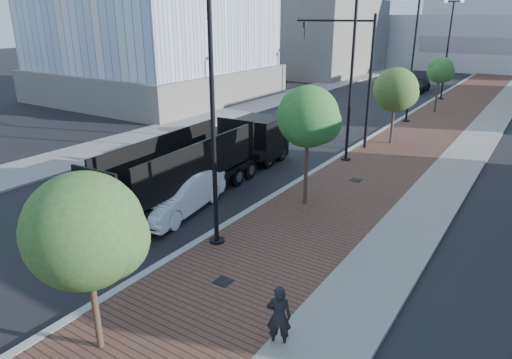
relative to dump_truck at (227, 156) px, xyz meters
The scene contains 23 objects.
sidewalk 25.15m from the dump_truck, 74.40° to the left, with size 7.00×140.00×0.12m, color #4C2D23.
concrete_strip 26.00m from the dump_truck, 68.66° to the left, with size 2.40×140.00×0.13m, color slate.
curb 24.44m from the dump_truck, 82.34° to the left, with size 0.30×140.00×0.14m, color gray.
west_sidewalk 26.11m from the dump_truck, 111.94° to the left, with size 4.00×140.00×0.12m, color slate.
dump_truck is the anchor object (origin of this frame).
white_sedan 4.50m from the dump_truck, 80.55° to the right, with size 1.80×5.15×1.70m, color white.
dark_car_mid 11.79m from the dump_truck, 101.17° to the left, with size 2.30×4.99×1.39m, color black.
dark_car_far 34.35m from the dump_truck, 89.31° to the left, with size 2.10×5.17×1.50m, color black.
pedestrian 12.53m from the dump_truck, 47.42° to the right, with size 0.63×0.41×1.72m, color black.
streetlight_1 7.57m from the dump_truck, 57.20° to the right, with size 1.44×0.56×9.21m.
streetlight_2 8.12m from the dump_truck, 58.11° to the left, with size 1.72×0.56×9.28m.
streetlight_3 18.83m from the dump_truck, 78.38° to the left, with size 1.44×0.56×9.21m.
streetlight_4 30.65m from the dump_truck, 82.73° to the left, with size 1.72×0.56×9.28m.
traffic_mast 10.35m from the dump_truck, 72.19° to the left, with size 5.09×0.20×8.00m.
tree_0 12.92m from the dump_truck, 67.42° to the right, with size 2.73×2.73×4.67m.
tree_1 5.65m from the dump_truck, ahead, with size 2.59×2.57×5.25m.
tree_2 12.45m from the dump_truck, 66.40° to the left, with size 2.75×2.75×4.90m.
tree_3 23.85m from the dump_truck, 78.08° to the left, with size 2.22×2.14×4.71m.
tower_podium 26.32m from the dump_truck, 142.02° to the left, with size 19.00×19.00×3.00m, color #65615A.
convention_center 69.37m from the dump_truck, 88.96° to the left, with size 50.00×30.00×50.00m.
commercial_block_nw 47.41m from the dump_truck, 110.75° to the left, with size 14.00×20.00×10.00m, color slate.
utility_cover_1 9.70m from the dump_truck, 54.08° to the right, with size 0.50×0.50×0.02m, color black.
utility_cover_2 6.59m from the dump_truck, 29.46° to the left, with size 0.50×0.50×0.02m, color black.
Camera 1 is at (9.91, -1.62, 7.88)m, focal length 31.91 mm.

